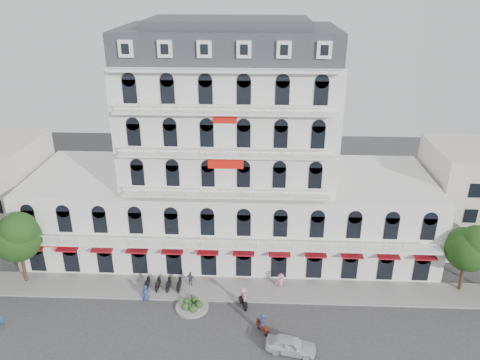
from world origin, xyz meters
name	(u,v)px	position (x,y,z in m)	size (l,w,h in m)	color
ground	(218,355)	(0.00, 0.00, 0.00)	(120.00, 120.00, 0.00)	#38383A
sidewalk	(225,289)	(0.00, 9.00, 0.08)	(53.00, 4.00, 0.16)	gray
main_building	(230,167)	(0.00, 18.00, 9.96)	(45.00, 15.00, 25.80)	silver
traffic_island	(192,306)	(-3.00, 6.00, 0.26)	(3.20, 3.20, 1.60)	gray
parked_scooter_row	(163,289)	(-6.35, 8.80, 0.00)	(4.40, 1.80, 1.10)	black
tree_west_inner	(17,235)	(-20.95, 9.48, 5.68)	(4.76, 4.76, 8.25)	#382314
tree_east_inner	(469,247)	(24.05, 9.98, 5.21)	(4.40, 4.37, 7.57)	#382314
parked_car	(291,345)	(6.24, 0.65, 0.74)	(1.74, 4.32, 1.47)	silver
rider_east	(263,324)	(3.83, 2.92, 1.00)	(1.15, 1.46, 2.04)	maroon
rider_center	(243,297)	(1.94, 6.37, 1.19)	(1.07, 1.60, 2.24)	black
pedestrian_left	(146,293)	(-7.73, 7.02, 0.86)	(0.84, 0.55, 1.72)	navy
pedestrian_mid	(191,279)	(-3.59, 9.50, 0.87)	(1.02, 0.42, 1.74)	#504F56
pedestrian_right	(281,281)	(5.69, 9.50, 0.88)	(1.14, 0.65, 1.76)	pink
pedestrian_far	(1,320)	(-20.00, 2.53, 0.81)	(0.59, 0.39, 1.62)	navy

